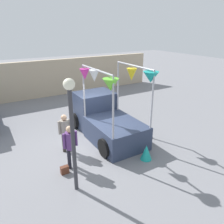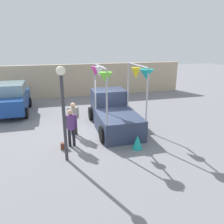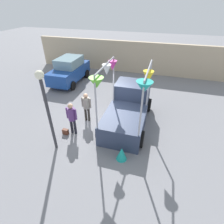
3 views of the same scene
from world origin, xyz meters
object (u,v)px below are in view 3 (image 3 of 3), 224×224
at_px(vendor_truck, 128,107).
at_px(folded_kite_bundle_teal, 122,154).
at_px(person_vendor, 86,105).
at_px(street_lamp, 46,101).
at_px(parked_car, 70,70).
at_px(person_customer, 72,116).
at_px(handbag, 66,132).

xyz_separation_m(vendor_truck, folded_kite_bundle_teal, (0.33, -2.72, -0.57)).
distance_m(person_vendor, folded_kite_bundle_teal, 3.31).
bearing_deg(street_lamp, vendor_truck, 47.88).
distance_m(parked_car, folded_kite_bundle_teal, 8.79).
distance_m(vendor_truck, person_customer, 2.90).
distance_m(parked_car, street_lamp, 7.47).
distance_m(vendor_truck, handbag, 3.38).
height_order(vendor_truck, person_customer, vendor_truck).
distance_m(person_vendor, handbag, 1.71).
bearing_deg(street_lamp, parked_car, 112.66).
bearing_deg(person_vendor, handbag, -112.22).
bearing_deg(parked_car, handbag, -64.59).
distance_m(handbag, folded_kite_bundle_teal, 3.09).
xyz_separation_m(street_lamp, folded_kite_bundle_teal, (2.93, 0.17, -2.04)).
xyz_separation_m(person_vendor, street_lamp, (-0.51, -2.32, 1.38)).
bearing_deg(person_customer, person_vendor, 79.68).
distance_m(person_customer, folded_kite_bundle_teal, 2.89).
bearing_deg(parked_car, folded_kite_bundle_teal, -48.90).
xyz_separation_m(parked_car, folded_kite_bundle_teal, (5.76, -6.60, -0.64)).
bearing_deg(vendor_truck, street_lamp, -132.12).
bearing_deg(vendor_truck, folded_kite_bundle_teal, -83.16).
relative_size(vendor_truck, person_customer, 2.53).
height_order(parked_car, handbag, parked_car).
bearing_deg(folded_kite_bundle_teal, vendor_truck, 96.84).
height_order(handbag, street_lamp, street_lamp).
distance_m(parked_car, person_customer, 6.45).
height_order(vendor_truck, street_lamp, street_lamp).
height_order(vendor_truck, folded_kite_bundle_teal, vendor_truck).
bearing_deg(vendor_truck, parked_car, 144.42).
bearing_deg(person_customer, folded_kite_bundle_teal, -20.12).
xyz_separation_m(vendor_truck, person_vendor, (-2.10, -0.56, 0.10)).
bearing_deg(handbag, street_lamp, -86.75).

